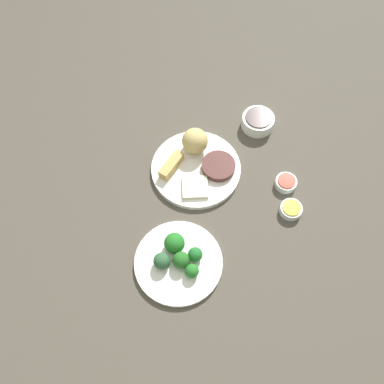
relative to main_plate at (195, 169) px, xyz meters
name	(u,v)px	position (x,y,z in m)	size (l,w,h in m)	color
tabletop	(203,183)	(0.00, 0.04, -0.02)	(2.20, 2.20, 0.02)	#4B453B
main_plate	(195,169)	(0.00, 0.00, 0.00)	(0.27, 0.27, 0.02)	white
rice_scoop	(195,141)	(-0.03, -0.06, 0.05)	(0.08, 0.08, 0.08)	tan
spring_roll	(171,165)	(0.06, -0.03, 0.02)	(0.09, 0.03, 0.03)	tan
crab_rangoon_wonton	(195,187)	(0.03, 0.06, 0.01)	(0.07, 0.07, 0.01)	beige
stir_fry_heap	(218,166)	(-0.06, 0.03, 0.02)	(0.10, 0.10, 0.02)	#4C2623
broccoli_plate	(178,262)	(0.17, 0.24, 0.00)	(0.23, 0.23, 0.01)	white
broccoli_floret_0	(181,260)	(0.17, 0.24, 0.03)	(0.04, 0.04, 0.04)	#256522
broccoli_floret_1	(174,243)	(0.16, 0.20, 0.03)	(0.05, 0.05, 0.05)	#237225
broccoli_floret_2	(195,255)	(0.13, 0.25, 0.03)	(0.04, 0.04, 0.04)	#1F682A
broccoli_floret_3	(162,261)	(0.21, 0.22, 0.03)	(0.04, 0.04, 0.04)	#2E5B36
broccoli_floret_5	(192,271)	(0.15, 0.28, 0.02)	(0.04, 0.04, 0.04)	#257226
soy_sauce_bowl	(258,122)	(-0.25, -0.06, 0.01)	(0.10, 0.10, 0.04)	white
soy_sauce_bowl_liquid	(259,117)	(-0.25, -0.06, 0.03)	(0.08, 0.08, 0.00)	black
sauce_ramekin_hot_mustard	(291,210)	(-0.18, 0.24, 0.00)	(0.06, 0.06, 0.02)	white
sauce_ramekin_hot_mustard_liquid	(292,207)	(-0.18, 0.24, 0.02)	(0.05, 0.05, 0.00)	gold
sauce_ramekin_sweet_and_sour	(286,183)	(-0.21, 0.16, 0.00)	(0.06, 0.06, 0.02)	white
sauce_ramekin_sweet_and_sour_liquid	(287,181)	(-0.21, 0.16, 0.02)	(0.05, 0.05, 0.00)	red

